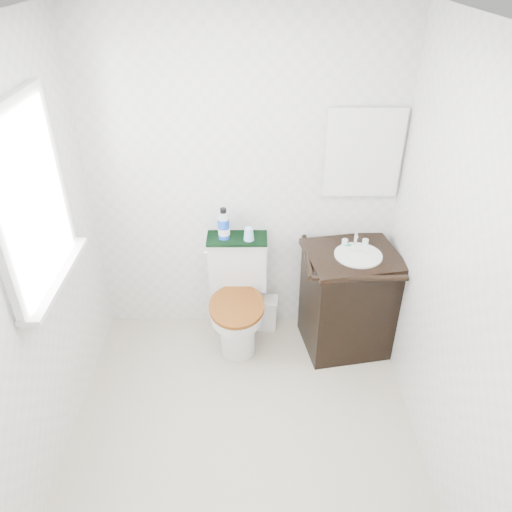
{
  "coord_description": "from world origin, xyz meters",
  "views": [
    {
      "loc": [
        0.08,
        -2.04,
        2.66
      ],
      "look_at": [
        0.09,
        0.75,
        0.9
      ],
      "focal_mm": 35.0,
      "sensor_mm": 36.0,
      "label": 1
    }
  ],
  "objects_px": {
    "mouthwash_bottle": "(224,225)",
    "cup": "(249,234)",
    "toilet": "(238,301)",
    "vanity": "(348,298)",
    "trash_bin": "(266,313)"
  },
  "relations": [
    {
      "from": "toilet",
      "to": "vanity",
      "type": "distance_m",
      "value": 0.82
    },
    {
      "from": "mouthwash_bottle",
      "to": "cup",
      "type": "distance_m",
      "value": 0.19
    },
    {
      "from": "trash_bin",
      "to": "mouthwash_bottle",
      "type": "height_order",
      "value": "mouthwash_bottle"
    },
    {
      "from": "vanity",
      "to": "trash_bin",
      "type": "distance_m",
      "value": 0.7
    },
    {
      "from": "vanity",
      "to": "cup",
      "type": "relative_size",
      "value": 9.77
    },
    {
      "from": "trash_bin",
      "to": "mouthwash_bottle",
      "type": "distance_m",
      "value": 0.87
    },
    {
      "from": "mouthwash_bottle",
      "to": "cup",
      "type": "relative_size",
      "value": 2.51
    },
    {
      "from": "toilet",
      "to": "mouthwash_bottle",
      "type": "height_order",
      "value": "mouthwash_bottle"
    },
    {
      "from": "vanity",
      "to": "cup",
      "type": "bearing_deg",
      "value": 168.14
    },
    {
      "from": "vanity",
      "to": "trash_bin",
      "type": "relative_size",
      "value": 3.34
    },
    {
      "from": "vanity",
      "to": "mouthwash_bottle",
      "type": "height_order",
      "value": "mouthwash_bottle"
    },
    {
      "from": "trash_bin",
      "to": "cup",
      "type": "relative_size",
      "value": 2.93
    },
    {
      "from": "trash_bin",
      "to": "mouthwash_bottle",
      "type": "xyz_separation_m",
      "value": [
        -0.31,
        -0.02,
        0.81
      ]
    },
    {
      "from": "cup",
      "to": "toilet",
      "type": "bearing_deg",
      "value": -133.74
    },
    {
      "from": "toilet",
      "to": "vanity",
      "type": "bearing_deg",
      "value": -4.39
    }
  ]
}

